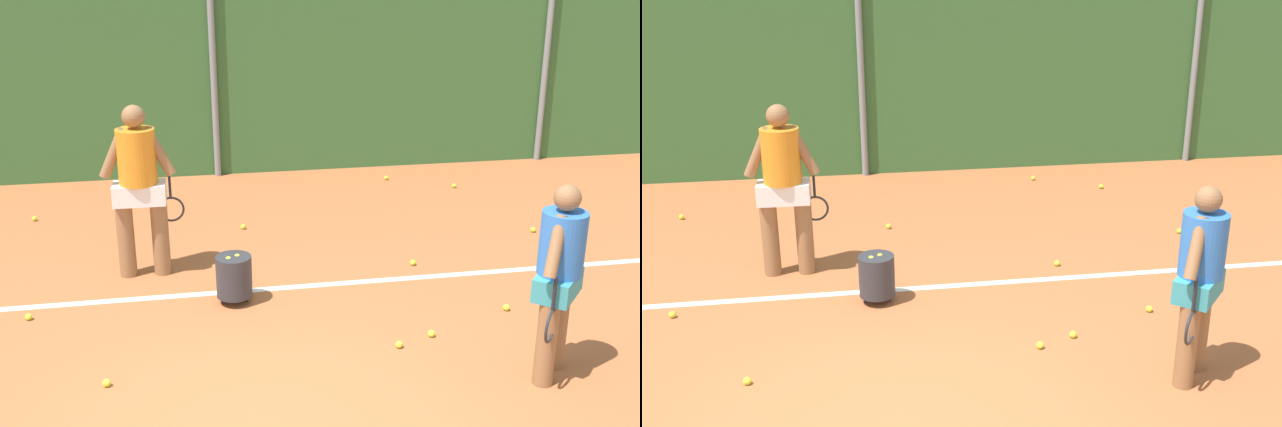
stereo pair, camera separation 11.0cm
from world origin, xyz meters
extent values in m
plane|color=#A85B33|center=(0.00, 2.07, 0.00)|extent=(28.69, 28.69, 0.00)
cube|color=#386633|center=(0.00, 7.01, 1.73)|extent=(18.65, 0.25, 3.47)
cylinder|color=gray|center=(0.00, 6.84, 1.87)|extent=(0.10, 0.10, 3.74)
cylinder|color=gray|center=(5.38, 6.84, 1.87)|extent=(0.10, 0.10, 3.74)
cube|color=white|center=(0.00, 2.50, 0.00)|extent=(13.63, 0.10, 0.01)
cylinder|color=#8C603D|center=(2.52, 0.53, 0.37)|extent=(0.16, 0.16, 0.73)
cylinder|color=#8C603D|center=(2.30, 0.29, 0.37)|extent=(0.16, 0.16, 0.73)
cube|color=teal|center=(2.41, 0.41, 0.83)|extent=(0.54, 0.55, 0.19)
cylinder|color=blue|center=(2.41, 0.41, 1.19)|extent=(0.36, 0.36, 0.52)
sphere|color=#8C603D|center=(2.41, 0.41, 1.56)|extent=(0.21, 0.21, 0.21)
cylinder|color=#8C603D|center=(2.54, 0.56, 1.22)|extent=(0.24, 0.25, 0.50)
cylinder|color=#8C603D|center=(2.27, 0.26, 1.22)|extent=(0.24, 0.25, 0.50)
cylinder|color=black|center=(2.25, 0.17, 0.87)|extent=(0.03, 0.03, 0.28)
torus|color=#26262B|center=(2.25, 0.17, 0.60)|extent=(0.21, 0.23, 0.28)
cylinder|color=#8C603D|center=(-1.17, 3.14, 0.41)|extent=(0.18, 0.18, 0.82)
cylinder|color=#8C603D|center=(-0.80, 3.13, 0.41)|extent=(0.18, 0.18, 0.82)
cube|color=white|center=(-0.98, 3.13, 0.93)|extent=(0.56, 0.33, 0.22)
cylinder|color=orange|center=(-0.98, 3.13, 1.34)|extent=(0.40, 0.40, 0.59)
sphere|color=#8C603D|center=(-0.98, 3.13, 1.76)|extent=(0.24, 0.24, 0.24)
cylinder|color=#8C603D|center=(-1.21, 3.14, 1.38)|extent=(0.33, 0.11, 0.54)
cylinder|color=#8C603D|center=(-0.76, 3.13, 1.38)|extent=(0.33, 0.11, 0.54)
cylinder|color=black|center=(-0.67, 3.18, 0.99)|extent=(0.03, 0.03, 0.28)
torus|color=#26262B|center=(-0.67, 3.18, 0.72)|extent=(0.28, 0.03, 0.28)
cylinder|color=#2D2D33|center=(-0.07, 2.25, 0.29)|extent=(0.36, 0.36, 0.42)
cylinder|color=#2D2D33|center=(0.05, 2.25, 0.04)|extent=(0.02, 0.02, 0.08)
cylinder|color=#2D2D33|center=(-0.20, 2.25, 0.04)|extent=(0.02, 0.02, 0.08)
cylinder|color=#2D2D33|center=(-0.07, 2.38, 0.04)|extent=(0.02, 0.02, 0.08)
sphere|color=#CCDB33|center=(-0.03, 2.28, 0.48)|extent=(0.07, 0.07, 0.07)
sphere|color=#CCDB33|center=(-0.12, 2.23, 0.48)|extent=(0.07, 0.07, 0.07)
sphere|color=#CCDB33|center=(3.78, 3.58, 0.03)|extent=(0.07, 0.07, 0.07)
sphere|color=#CCDB33|center=(1.97, 2.84, 0.03)|extent=(0.07, 0.07, 0.07)
sphere|color=#CCDB33|center=(3.44, 5.54, 0.03)|extent=(0.07, 0.07, 0.07)
sphere|color=#CCDB33|center=(2.92, 1.53, 0.03)|extent=(0.07, 0.07, 0.07)
sphere|color=#CCDB33|center=(2.55, 1.59, 0.03)|extent=(0.07, 0.07, 0.07)
sphere|color=#CCDB33|center=(-2.06, 2.22, 0.03)|extent=(0.07, 0.07, 0.07)
sphere|color=#CCDB33|center=(1.30, 1.07, 0.03)|extent=(0.07, 0.07, 0.07)
sphere|color=#CCDB33|center=(-2.49, 5.15, 0.03)|extent=(0.07, 0.07, 0.07)
sphere|color=#CCDB33|center=(1.65, 1.21, 0.03)|extent=(0.07, 0.07, 0.07)
sphere|color=#CCDB33|center=(2.55, 6.13, 0.03)|extent=(0.07, 0.07, 0.07)
sphere|color=#CCDB33|center=(-1.22, 0.88, 0.03)|extent=(0.07, 0.07, 0.07)
sphere|color=#CCDB33|center=(0.18, 4.35, 0.03)|extent=(0.07, 0.07, 0.07)
camera|label=1|loc=(-0.46, -4.66, 3.37)|focal=42.21mm
camera|label=2|loc=(-0.36, -4.68, 3.37)|focal=42.21mm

